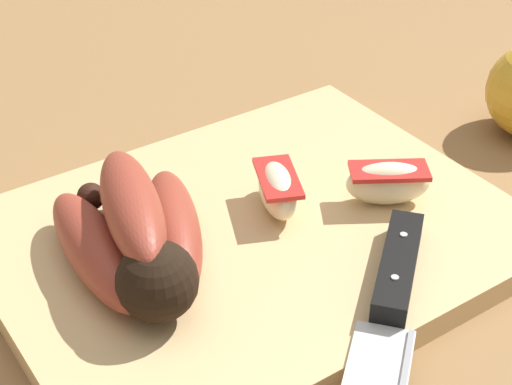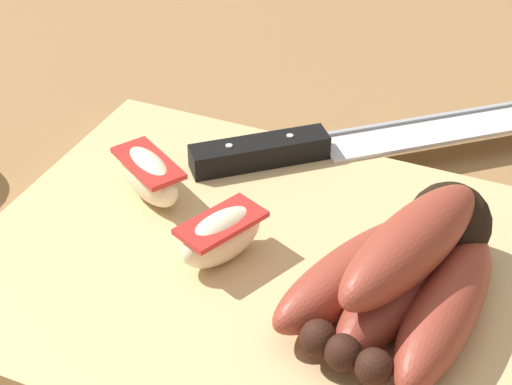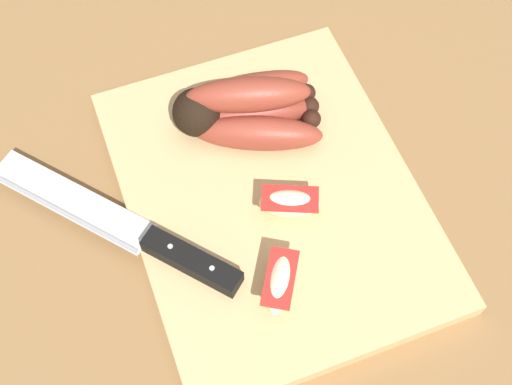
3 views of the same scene
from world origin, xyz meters
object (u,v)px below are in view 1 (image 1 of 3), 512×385
at_px(banana_bunch, 138,238).
at_px(apple_wedge_middle, 388,182).
at_px(chefs_knife, 388,320).
at_px(apple_wedge_near, 282,192).

relative_size(banana_bunch, apple_wedge_middle, 2.33).
xyz_separation_m(chefs_knife, apple_wedge_near, (-0.02, -0.13, 0.01)).
xyz_separation_m(banana_bunch, apple_wedge_middle, (-0.19, 0.03, -0.01)).
relative_size(banana_bunch, apple_wedge_near, 2.38).
bearing_deg(chefs_knife, apple_wedge_middle, -131.36).
xyz_separation_m(banana_bunch, apple_wedge_near, (-0.11, -0.00, -0.01)).
relative_size(apple_wedge_near, apple_wedge_middle, 0.98).
bearing_deg(banana_bunch, apple_wedge_middle, 169.77).
relative_size(chefs_knife, apple_wedge_near, 3.59).
bearing_deg(apple_wedge_middle, banana_bunch, -10.23).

